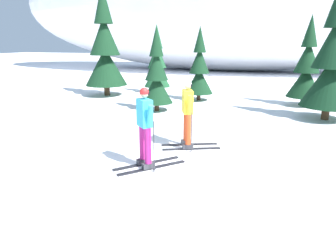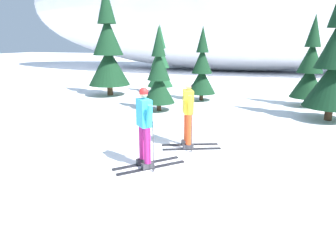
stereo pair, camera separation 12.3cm
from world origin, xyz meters
name	(u,v)px [view 2 (the right image)]	position (x,y,z in m)	size (l,w,h in m)	color
ground_plane	(188,166)	(0.00, 0.00, 0.00)	(120.00, 120.00, 0.00)	white
skier_cyan_jacket	(145,127)	(-0.92, -0.37, 0.97)	(1.45, 1.49, 1.85)	black
skier_yellow_jacket	(188,112)	(-0.36, 1.24, 0.99)	(1.63, 1.04, 1.84)	black
pine_tree_far_left	(108,50)	(-6.54, 7.88, 2.36)	(2.18, 2.18, 5.64)	#47301E
pine_tree_left	(160,65)	(-4.24, 9.44, 1.56)	(1.44, 1.44, 3.73)	#47301E
pine_tree_center_left	(159,76)	(-2.71, 5.24, 1.43)	(1.32, 1.32, 3.42)	#47301E
pine_tree_center	(202,70)	(-1.56, 8.05, 1.48)	(1.36, 1.36, 3.53)	#47301E
pine_tree_center_right	(310,69)	(3.20, 8.28, 1.65)	(1.53, 1.53, 3.95)	#47301E
pine_tree_right	(335,63)	(3.74, 5.79, 2.10)	(1.94, 1.94, 5.01)	#47301E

